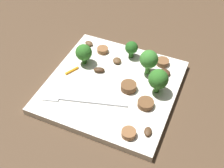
# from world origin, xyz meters

# --- Properties ---
(ground_plane) EXTENTS (1.40, 1.40, 0.00)m
(ground_plane) POSITION_xyz_m (0.00, 0.00, 0.00)
(ground_plane) COLOR #4C3826
(plate) EXTENTS (0.28, 0.28, 0.02)m
(plate) POSITION_xyz_m (0.00, 0.00, 0.01)
(plate) COLOR white
(plate) RESTS_ON ground_plane
(fork) EXTENTS (0.18, 0.06, 0.00)m
(fork) POSITION_xyz_m (0.05, 0.07, 0.02)
(fork) COLOR silver
(fork) RESTS_ON plate
(broccoli_floret_0) EXTENTS (0.03, 0.03, 0.04)m
(broccoli_floret_0) POSITION_xyz_m (-0.01, -0.10, 0.04)
(broccoli_floret_0) COLOR #296420
(broccoli_floret_0) RESTS_ON plate
(broccoli_floret_1) EXTENTS (0.04, 0.04, 0.05)m
(broccoli_floret_1) POSITION_xyz_m (0.09, -0.04, 0.05)
(broccoli_floret_1) COLOR #347525
(broccoli_floret_1) RESTS_ON plate
(broccoli_floret_2) EXTENTS (0.04, 0.04, 0.06)m
(broccoli_floret_2) POSITION_xyz_m (-0.06, -0.07, 0.06)
(broccoli_floret_2) COLOR #408630
(broccoli_floret_2) RESTS_ON plate
(broccoli_floret_3) EXTENTS (0.04, 0.04, 0.06)m
(broccoli_floret_3) POSITION_xyz_m (-0.10, -0.02, 0.05)
(broccoli_floret_3) COLOR #347525
(broccoli_floret_3) RESTS_ON plate
(sausage_slice_0) EXTENTS (0.03, 0.03, 0.01)m
(sausage_slice_0) POSITION_xyz_m (-0.08, -0.11, 0.02)
(sausage_slice_0) COLOR brown
(sausage_slice_0) RESTS_ON plate
(sausage_slice_1) EXTENTS (0.04, 0.04, 0.02)m
(sausage_slice_1) POSITION_xyz_m (-0.04, -0.00, 0.02)
(sausage_slice_1) COLOR brown
(sausage_slice_1) RESTS_ON plate
(sausage_slice_2) EXTENTS (0.05, 0.05, 0.01)m
(sausage_slice_2) POSITION_xyz_m (-0.09, 0.03, 0.02)
(sausage_slice_2) COLOR brown
(sausage_slice_2) RESTS_ON plate
(sausage_slice_3) EXTENTS (0.04, 0.04, 0.01)m
(sausage_slice_3) POSITION_xyz_m (-0.08, 0.11, 0.02)
(sausage_slice_3) COLOR brown
(sausage_slice_3) RESTS_ON plate
(sausage_slice_4) EXTENTS (0.03, 0.03, 0.01)m
(sausage_slice_4) POSITION_xyz_m (0.07, -0.09, 0.02)
(sausage_slice_4) COLOR brown
(sausage_slice_4) RESTS_ON plate
(mushroom_0) EXTENTS (0.02, 0.02, 0.01)m
(mushroom_0) POSITION_xyz_m (-0.11, 0.09, 0.02)
(mushroom_0) COLOR #4C331E
(mushroom_0) RESTS_ON plate
(mushroom_1) EXTENTS (0.02, 0.02, 0.01)m
(mushroom_1) POSITION_xyz_m (0.11, -0.10, 0.02)
(mushroom_1) COLOR brown
(mushroom_1) RESTS_ON plate
(mushroom_2) EXTENTS (0.03, 0.03, 0.01)m
(mushroom_2) POSITION_xyz_m (-0.10, -0.08, 0.02)
(mushroom_2) COLOR #422B19
(mushroom_2) RESTS_ON plate
(mushroom_3) EXTENTS (0.03, 0.03, 0.01)m
(mushroom_3) POSITION_xyz_m (0.02, -0.07, 0.02)
(mushroom_3) COLOR brown
(mushroom_3) RESTS_ON plate
(mushroom_5) EXTENTS (0.03, 0.02, 0.01)m
(mushroom_5) POSITION_xyz_m (0.04, -0.03, 0.02)
(mushroom_5) COLOR #422B19
(mushroom_5) RESTS_ON plate
(pepper_strip_2) EXTENTS (0.02, 0.03, 0.00)m
(pepper_strip_2) POSITION_xyz_m (0.10, 0.00, 0.02)
(pepper_strip_2) COLOR orange
(pepper_strip_2) RESTS_ON plate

